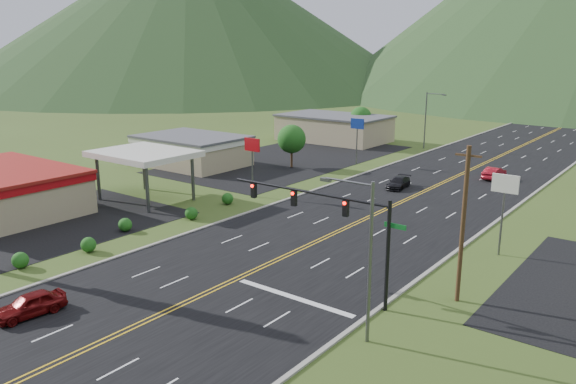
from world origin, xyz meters
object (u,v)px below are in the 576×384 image
Objects in this scene: gas_canopy at (144,155)px; car_red_far at (494,173)px; streetlight_east at (365,251)px; car_dark_mid at (398,183)px; traffic_signal at (332,216)px; car_red_near at (30,305)px; streetlight_west at (427,117)px.

gas_canopy reaches higher than car_red_far.
car_red_far is (26.18, 32.46, -4.14)m from gas_canopy.
streetlight_east reaches higher than car_dark_mid.
traffic_signal is 29.59m from gas_canopy.
traffic_signal reaches higher than gas_canopy.
streetlight_west is at bearing 101.57° from car_red_near.
car_dark_mid is (-14.21, 32.92, -4.55)m from streetlight_east.
streetlight_west reaches higher than traffic_signal.
gas_canopy is 41.91m from car_red_far.
car_red_near is at bearing -85.40° from streetlight_west.
traffic_signal is 1.46× the size of streetlight_east.
gas_canopy reaches higher than car_red_near.
streetlight_east reaches higher than car_red_far.
car_red_far is at bearing -44.42° from streetlight_west.
streetlight_west is at bearing 107.97° from traffic_signal.
streetlight_east is 2.06× the size of car_dark_mid.
streetlight_west is 49.10m from gas_canopy.
streetlight_east is 64.21m from streetlight_west.
traffic_signal is 1.31× the size of gas_canopy.
car_red_far is at bearing 93.25° from traffic_signal.
streetlight_west is at bearing 110.86° from streetlight_east.
gas_canopy is at bearing 160.12° from streetlight_east.
streetlight_east is at bearing -19.88° from gas_canopy.
traffic_signal is at bearing 95.72° from car_red_far.
streetlight_west is at bearing -41.96° from car_red_far.
car_dark_mid is (-9.52, 28.92, -4.70)m from traffic_signal.
car_red_near is 0.93× the size of car_red_far.
car_red_far is at bearing 86.21° from car_red_near.
car_red_far is (10.26, 54.03, 0.03)m from car_red_near.
streetlight_east is at bearing -73.24° from car_dark_mid.
streetlight_west is 28.79m from car_dark_mid.
streetlight_east is 35.28m from gas_canopy.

